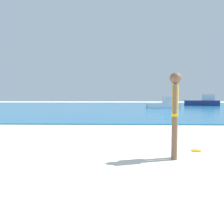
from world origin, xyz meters
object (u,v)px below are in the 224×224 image
at_px(person_standing, 175,110).
at_px(boat_near, 165,104).
at_px(frisbee, 196,151).
at_px(boat_far, 203,102).

xyz_separation_m(person_standing, boat_near, (4.39, 22.90, -0.44)).
height_order(frisbee, boat_near, boat_near).
bearing_deg(person_standing, boat_far, -4.80).
distance_m(person_standing, frisbee, 1.35).
relative_size(person_standing, boat_far, 0.30).
bearing_deg(boat_near, boat_far, -135.54).
distance_m(frisbee, boat_near, 22.54).
bearing_deg(boat_near, frisbee, 74.88).
distance_m(frisbee, boat_far, 34.41).
height_order(frisbee, boat_far, boat_far).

